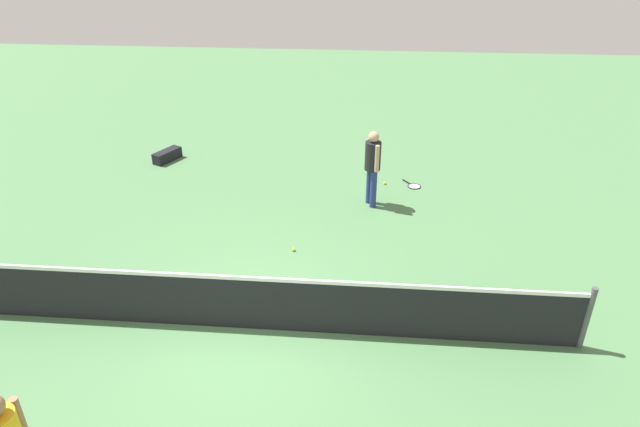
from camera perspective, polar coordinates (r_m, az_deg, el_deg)
The scene contains 9 objects.
ground_plane at distance 8.94m, azimuth -7.35°, elevation -11.51°, with size 40.00×40.00×0.00m, color #4C7A4C.
court_net at distance 8.63m, azimuth -7.55°, elevation -8.95°, with size 10.09×0.09×1.07m.
player_near_side at distance 11.98m, azimuth 5.39°, elevation 5.21°, with size 0.45×0.51×1.70m.
tennis_racket_near_player at distance 13.37m, azimuth 9.52°, elevation 2.80°, with size 0.49×0.57×0.03m.
tennis_ball_near_player at distance 10.68m, azimuth -2.72°, elevation -3.70°, with size 0.07×0.07×0.07m, color #C6E033.
tennis_ball_by_net at distance 9.86m, azimuth 13.64°, elevation -7.62°, with size 0.07×0.07×0.07m, color #C6E033.
tennis_ball_midcourt at distance 13.36m, azimuth 6.62°, elevation 3.09°, with size 0.07×0.07×0.07m, color #C6E033.
tennis_ball_baseline at distance 12.94m, azimuth 4.88°, elevation 2.32°, with size 0.07×0.07×0.07m, color #C6E033.
equipment_bag at distance 15.11m, azimuth -15.23°, elevation 5.78°, with size 0.61×0.84×0.28m.
Camera 1 is at (-1.70, 6.67, 5.70)m, focal length 31.35 mm.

